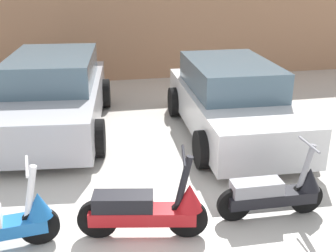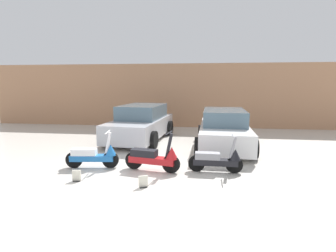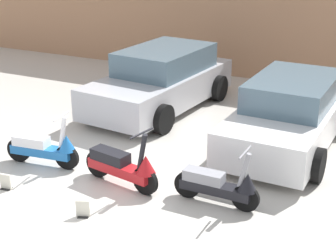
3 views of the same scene
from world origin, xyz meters
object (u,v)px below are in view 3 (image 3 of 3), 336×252
(scooter_front_right, at_px, (123,165))
(scooter_front_center, at_px, (220,185))
(scooter_front_left, at_px, (45,147))
(car_rear_left, at_px, (161,80))
(placard_near_left_scooter, at_px, (6,182))
(car_rear_center, at_px, (289,115))
(placard_near_right_scooter, at_px, (83,210))

(scooter_front_right, height_order, scooter_front_center, scooter_front_right)
(scooter_front_left, distance_m, car_rear_left, 3.69)
(scooter_front_center, relative_size, placard_near_left_scooter, 5.23)
(scooter_front_center, xyz_separation_m, car_rear_left, (-2.79, 3.61, 0.32))
(scooter_front_right, bearing_deg, scooter_front_left, -171.55)
(scooter_front_left, height_order, placard_near_left_scooter, scooter_front_left)
(scooter_front_center, xyz_separation_m, car_rear_center, (0.36, 2.70, 0.29))
(scooter_front_left, xyz_separation_m, placard_near_left_scooter, (-0.02, -0.98, -0.23))
(scooter_front_left, bearing_deg, scooter_front_center, -6.23)
(scooter_front_center, distance_m, car_rear_left, 4.57)
(car_rear_left, xyz_separation_m, car_rear_center, (3.16, -0.91, -0.03))
(scooter_front_left, distance_m, placard_near_left_scooter, 1.01)
(car_rear_left, bearing_deg, car_rear_center, 79.79)
(car_rear_left, xyz_separation_m, placard_near_right_scooter, (1.14, -4.80, -0.54))
(scooter_front_right, height_order, placard_near_left_scooter, scooter_front_right)
(scooter_front_center, bearing_deg, placard_near_right_scooter, -143.32)
(scooter_front_center, relative_size, placard_near_right_scooter, 5.23)
(car_rear_center, bearing_deg, placard_near_right_scooter, -25.40)
(scooter_front_left, bearing_deg, car_rear_left, 76.26)
(scooter_front_center, height_order, car_rear_left, car_rear_left)
(car_rear_left, xyz_separation_m, placard_near_left_scooter, (-0.45, -4.63, -0.54))
(placard_near_left_scooter, bearing_deg, scooter_front_left, 88.58)
(scooter_front_center, height_order, car_rear_center, car_rear_center)
(scooter_front_left, relative_size, car_rear_left, 0.33)
(scooter_front_right, xyz_separation_m, car_rear_left, (-1.20, 3.72, 0.29))
(scooter_front_left, xyz_separation_m, placard_near_right_scooter, (1.57, -1.14, -0.23))
(scooter_front_right, distance_m, car_rear_left, 3.92)
(placard_near_left_scooter, bearing_deg, placard_near_right_scooter, -5.82)
(car_rear_center, bearing_deg, scooter_front_right, -32.90)
(car_rear_center, distance_m, placard_near_left_scooter, 5.21)
(scooter_front_right, xyz_separation_m, placard_near_right_scooter, (-0.05, -1.08, -0.25))
(car_rear_center, bearing_deg, scooter_front_left, -50.54)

